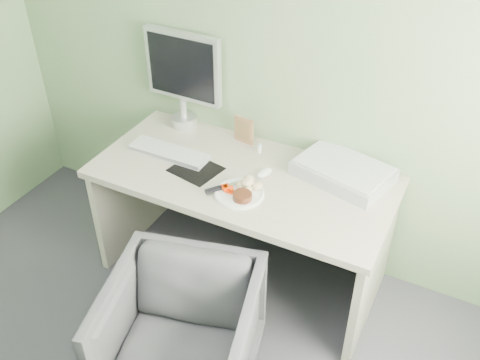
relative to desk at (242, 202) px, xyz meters
The scene contains 15 objects.
wall_back 0.89m from the desk, 90.00° to the left, with size 3.50×3.50×0.00m, color #68865E.
desk is the anchor object (origin of this frame).
plate 0.26m from the desk, 67.90° to the right, with size 0.25×0.25×0.01m, color white.
steak 0.31m from the desk, 63.10° to the right, with size 0.10×0.10×0.03m, color black.
potato_pile 0.26m from the desk, 50.61° to the right, with size 0.11×0.08×0.06m, color #AA8152.
carrot_heap 0.27m from the desk, 87.21° to the right, with size 0.06×0.05×0.04m, color #FF3A05.
steak_knife 0.28m from the desk, 98.94° to the right, with size 0.17×0.21×0.02m.
mousepad 0.31m from the desk, 163.17° to the right, with size 0.24×0.21×0.00m, color black.
keyboard 0.49m from the desk, behind, with size 0.46×0.14×0.02m, color white.
computer_mouse 0.23m from the desk, 22.79° to the left, with size 0.05×0.10×0.03m, color white.
photo_frame 0.42m from the desk, 115.15° to the left, with size 0.12×0.01×0.16m, color #8B5C40.
eyedrop_bottle 0.31m from the desk, 92.06° to the left, with size 0.02×0.02×0.07m.
scanner 0.57m from the desk, 24.14° to the left, with size 0.48×0.32×0.07m, color #ACAFB3.
monitor 0.81m from the desk, 149.64° to the left, with size 0.48×0.15×0.58m.
desk_chair 0.80m from the desk, 84.60° to the right, with size 0.67×0.69×0.63m, color #36363A.
Camera 1 is at (1.03, -0.42, 2.38)m, focal length 40.00 mm.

